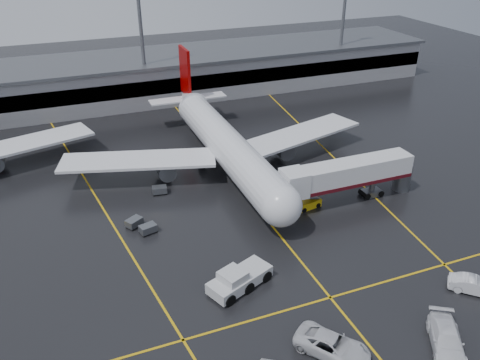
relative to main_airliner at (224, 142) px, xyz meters
name	(u,v)px	position (x,y,z in m)	size (l,w,h in m)	color
ground	(248,197)	(0.00, -9.70, -4.21)	(220.00, 220.00, 0.00)	black
apron_line_centre	(248,196)	(0.00, -9.70, -4.20)	(0.25, 90.00, 0.02)	gold
apron_line_stop	(330,298)	(0.00, -31.70, -4.20)	(60.00, 0.25, 0.02)	gold
apron_line_left	(91,190)	(-20.00, 0.30, -4.20)	(0.25, 70.00, 0.02)	gold
apron_line_right	(325,149)	(18.00, 0.30, -4.20)	(0.25, 70.00, 0.02)	gold
terminal	(163,75)	(0.00, 38.23, 0.11)	(122.00, 19.00, 8.60)	gray
light_mast_mid	(141,34)	(-5.00, 32.30, 10.27)	(3.00, 1.20, 25.45)	#595B60
light_mast_right	(343,18)	(40.00, 32.30, 10.27)	(3.00, 1.20, 25.45)	#595B60
main_airliner	(224,142)	(0.00, 0.00, 0.00)	(48.80, 45.60, 14.10)	silver
jet_bridge	(348,176)	(11.87, -15.70, -0.28)	(19.90, 3.40, 6.05)	silver
pushback_tractor	(238,280)	(-8.13, -26.79, -3.20)	(7.64, 5.33, 2.54)	#BDBDBF
belt_loader	(308,204)	(6.30, -15.28, -3.66)	(3.75, 2.19, 2.24)	gold
service_van_a	(332,346)	(-3.64, -38.03, -3.27)	(3.11, 6.75, 1.88)	silver
service_van_b	(446,339)	(6.21, -41.13, -3.26)	(2.65, 6.51, 1.89)	silver
service_van_c	(475,286)	(14.18, -36.39, -3.36)	(1.80, 5.16, 1.70)	silver
baggage_cart_a	(148,229)	(-14.76, -13.39, -3.58)	(2.27, 1.77, 1.12)	#595B60
baggage_cart_b	(134,222)	(-16.07, -11.35, -3.58)	(2.39, 2.16, 1.12)	#595B60
baggage_cart_c	(160,190)	(-11.20, -4.43, -3.58)	(2.16, 1.57, 1.12)	#595B60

